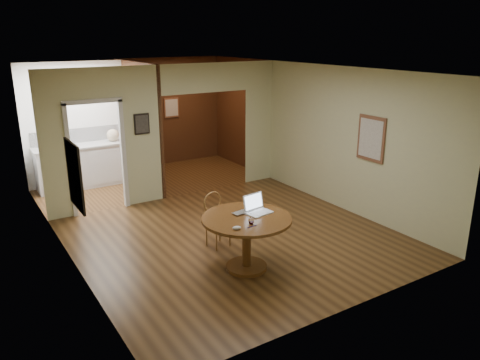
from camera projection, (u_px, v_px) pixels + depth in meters
floor at (237, 239)px, 7.78m from camera, size 5.00×5.00×0.00m
room_shell at (138, 134)px, 9.65m from camera, size 5.20×7.50×5.00m
dining_table at (247, 231)px, 6.62m from camera, size 1.28×1.28×0.80m
chair at (216, 216)px, 7.42m from camera, size 0.42×0.42×0.88m
open_laptop at (256, 208)px, 6.74m from camera, size 0.39×0.36×0.25m
closed_laptop at (245, 213)px, 6.68m from camera, size 0.34×0.25×0.02m
mouse at (237, 228)px, 6.14m from camera, size 0.13×0.10×0.05m
wine_glass at (251, 221)px, 6.32m from camera, size 0.08×0.08×0.09m
pen at (252, 226)px, 6.24m from camera, size 0.15×0.02×0.01m
kitchen_cabinet at (84, 166)px, 10.33m from camera, size 2.06×0.60×0.94m
grocery_bag at (113, 135)px, 10.50m from camera, size 0.30×0.26×0.28m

